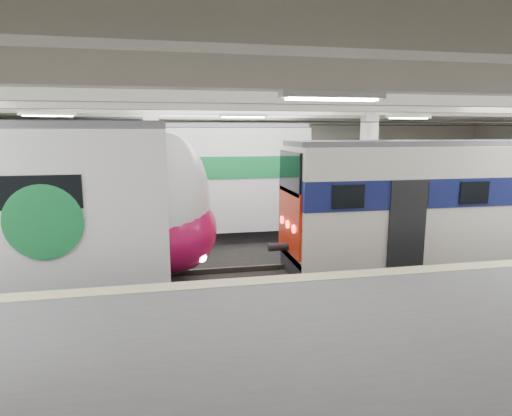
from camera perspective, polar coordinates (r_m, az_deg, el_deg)
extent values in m
cube|color=black|center=(13.23, -0.16, -9.56)|extent=(36.00, 24.00, 0.10)
cube|color=silver|center=(12.51, -0.17, 15.36)|extent=(36.00, 24.00, 0.20)
cube|color=beige|center=(22.42, -5.13, 5.84)|extent=(30.00, 0.10, 5.50)
cube|color=#57575A|center=(7.31, 10.50, -21.91)|extent=(30.00, 7.00, 1.10)
cube|color=beige|center=(9.86, 3.53, -9.43)|extent=(30.00, 0.50, 0.02)
cube|color=beige|center=(15.33, -13.48, 3.63)|extent=(0.50, 0.50, 5.50)
cube|color=beige|center=(17.01, 14.61, 4.20)|extent=(0.50, 0.50, 5.50)
cube|color=beige|center=(12.49, -0.17, 13.99)|extent=(30.00, 18.00, 0.50)
cube|color=#59544C|center=(13.19, -0.16, -9.03)|extent=(30.00, 1.52, 0.16)
cube|color=#59544C|center=(18.40, -3.48, -3.50)|extent=(30.00, 1.52, 0.16)
cylinder|color=black|center=(12.46, -0.17, 11.47)|extent=(30.00, 0.03, 0.03)
cylinder|color=black|center=(17.89, -3.64, 11.04)|extent=(30.00, 0.03, 0.03)
cube|color=white|center=(10.52, 1.98, 12.91)|extent=(26.00, 8.40, 0.12)
ellipsoid|color=white|center=(12.38, -11.60, 0.99)|extent=(2.34, 2.90, 3.90)
ellipsoid|color=#B70F4A|center=(12.54, -10.91, -2.94)|extent=(2.49, 2.96, 2.39)
cylinder|color=#17813D|center=(11.33, -26.49, -1.73)|extent=(1.84, 0.06, 1.84)
cube|color=silver|center=(15.71, 26.67, 1.11)|extent=(12.23, 2.68, 3.48)
cube|color=#121952|center=(15.66, 26.79, 2.62)|extent=(12.27, 2.74, 0.85)
cube|color=#AF210B|center=(12.99, 4.49, -1.71)|extent=(0.08, 2.28, 1.91)
cube|color=black|center=(12.77, 4.58, 4.73)|extent=(0.08, 2.15, 1.25)
cube|color=#4C4C51|center=(15.57, 27.20, 7.74)|extent=(12.23, 2.09, 0.16)
cube|color=black|center=(16.08, 26.13, -5.55)|extent=(12.23, 1.88, 0.70)
cube|color=white|center=(17.94, -17.75, 3.62)|extent=(14.96, 3.09, 4.05)
cube|color=#17813D|center=(17.89, -17.84, 5.32)|extent=(15.00, 3.15, 0.85)
cube|color=#4C4C51|center=(17.84, -18.13, 10.44)|extent=(14.95, 2.55, 0.16)
cube|color=black|center=(18.31, -17.38, -3.32)|extent=(14.95, 2.77, 0.60)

